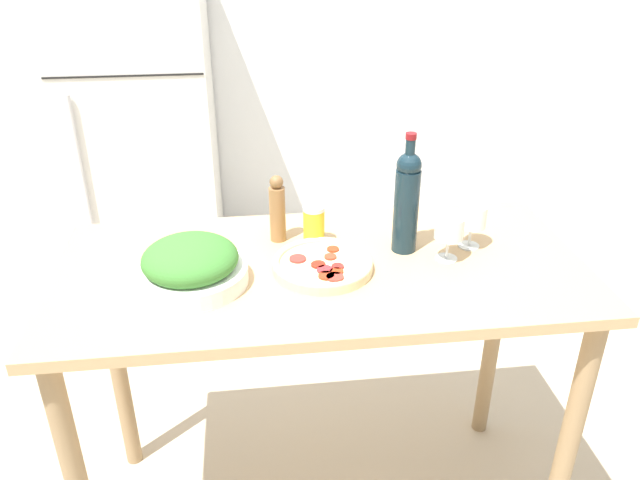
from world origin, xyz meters
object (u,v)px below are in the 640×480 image
object	(u,v)px
wine_glass_far	(472,217)
homemade_pizza	(322,264)
refrigerator	(143,130)
salad_bowl	(191,265)
salt_canister	(314,225)
wine_glass_near	(449,230)
pepper_mill	(277,210)
wine_bottle	(407,200)

from	to	relation	value
wine_glass_far	homemade_pizza	distance (m)	0.45
refrigerator	salad_bowl	size ratio (longest dim) A/B	5.53
homemade_pizza	salt_canister	bearing A→B (deg)	91.53
wine_glass_far	salt_canister	xyz separation A→B (m)	(-0.44, 0.07, -0.03)
refrigerator	wine_glass_near	distance (m)	2.06
wine_glass_far	pepper_mill	bearing A→B (deg)	168.56
homemade_pizza	refrigerator	bearing A→B (deg)	111.85
homemade_pizza	wine_bottle	bearing A→B (deg)	19.42
wine_bottle	wine_glass_far	world-z (taller)	wine_bottle
refrigerator	pepper_mill	size ratio (longest dim) A/B	7.95
wine_bottle	salt_canister	world-z (taller)	wine_bottle
refrigerator	salad_bowl	xyz separation A→B (m)	(0.37, -1.79, 0.19)
wine_glass_far	wine_glass_near	bearing A→B (deg)	-143.38
pepper_mill	wine_glass_near	bearing A→B (deg)	-20.93
refrigerator	salt_canister	size ratio (longest dim) A/B	13.58
pepper_mill	wine_bottle	bearing A→B (deg)	-16.56
wine_glass_near	salt_canister	bearing A→B (deg)	158.73
wine_glass_near	pepper_mill	world-z (taller)	pepper_mill
salad_bowl	salt_canister	size ratio (longest dim) A/B	2.46
wine_glass_near	salad_bowl	bearing A→B (deg)	-176.53
wine_glass_near	salad_bowl	xyz separation A→B (m)	(-0.69, -0.04, -0.04)
pepper_mill	salt_canister	bearing A→B (deg)	-19.74
refrigerator	salt_canister	bearing A→B (deg)	-66.40
refrigerator	wine_glass_near	world-z (taller)	refrigerator
refrigerator	salt_canister	world-z (taller)	refrigerator
wine_glass_far	homemade_pizza	bearing A→B (deg)	-169.50
pepper_mill	salad_bowl	xyz separation A→B (m)	(-0.24, -0.22, -0.04)
wine_bottle	homemade_pizza	world-z (taller)	wine_bottle
wine_bottle	wine_glass_far	size ratio (longest dim) A/B	2.67
wine_glass_near	salad_bowl	world-z (taller)	wine_glass_near
wine_glass_near	salad_bowl	size ratio (longest dim) A/B	0.45
salt_canister	wine_bottle	bearing A→B (deg)	-15.23
wine_glass_far	homemade_pizza	xyz separation A→B (m)	(-0.44, -0.08, -0.08)
wine_glass_near	salt_canister	xyz separation A→B (m)	(-0.35, 0.14, -0.03)
refrigerator	wine_glass_far	xyz separation A→B (m)	(1.15, -1.69, 0.23)
wine_bottle	salad_bowl	xyz separation A→B (m)	(-0.59, -0.11, -0.10)
salt_canister	salad_bowl	bearing A→B (deg)	-151.98
salt_canister	homemade_pizza	bearing A→B (deg)	-88.47
salt_canister	refrigerator	bearing A→B (deg)	113.60
pepper_mill	homemade_pizza	xyz separation A→B (m)	(0.11, -0.19, -0.08)
wine_glass_near	salt_canister	size ratio (longest dim) A/B	1.09
salad_bowl	refrigerator	bearing A→B (deg)	101.55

